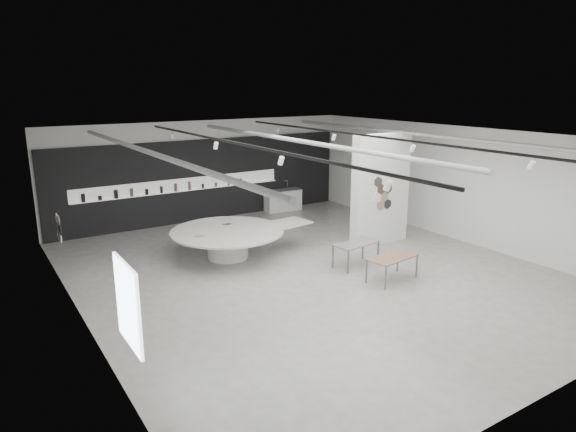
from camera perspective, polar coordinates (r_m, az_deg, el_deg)
room at (r=13.86m, az=2.19°, el=1.73°), size 12.02×14.02×3.82m
back_wall_display at (r=19.93m, az=-9.33°, el=3.94°), size 11.80×0.27×3.10m
partition_column at (r=16.91m, az=10.26°, el=2.89°), size 2.20×0.38×3.60m
display_island at (r=15.62m, az=-6.48°, el=-2.60°), size 4.66×3.82×0.87m
sample_table_wood at (r=14.00m, az=11.53°, el=-4.65°), size 1.50×0.90×0.66m
sample_table_stone at (r=14.93m, az=7.58°, el=-3.18°), size 1.42×0.83×0.69m
kitchen_counter at (r=21.30m, az=-0.57°, el=1.78°), size 1.59×0.71×1.22m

